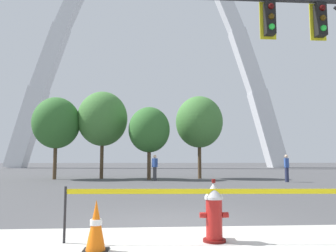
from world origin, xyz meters
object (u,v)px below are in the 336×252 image
object	(u,v)px
monument_arch	(151,50)
pedestrian_walking_left	(287,168)
fire_hydrant	(214,212)
traffic_cone_by_hydrant	(96,226)
pedestrian_standing_center	(155,167)

from	to	relation	value
monument_arch	pedestrian_walking_left	bearing A→B (deg)	-77.45
fire_hydrant	pedestrian_walking_left	bearing A→B (deg)	62.22
fire_hydrant	monument_arch	bearing A→B (deg)	90.55
traffic_cone_by_hydrant	monument_arch	distance (m)	51.67
traffic_cone_by_hydrant	monument_arch	size ratio (longest dim) A/B	0.02
traffic_cone_by_hydrant	pedestrian_standing_center	size ratio (longest dim) A/B	0.46
monument_arch	pedestrian_standing_center	bearing A→B (deg)	-90.18
traffic_cone_by_hydrant	pedestrian_walking_left	distance (m)	16.58
pedestrian_standing_center	traffic_cone_by_hydrant	bearing A→B (deg)	-94.57
traffic_cone_by_hydrant	pedestrian_standing_center	world-z (taller)	pedestrian_standing_center
fire_hydrant	pedestrian_walking_left	distance (m)	15.28
traffic_cone_by_hydrant	monument_arch	world-z (taller)	monument_arch
monument_arch	pedestrian_standing_center	size ratio (longest dim) A/B	28.18
fire_hydrant	traffic_cone_by_hydrant	distance (m)	1.86
traffic_cone_by_hydrant	pedestrian_walking_left	bearing A→B (deg)	57.45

